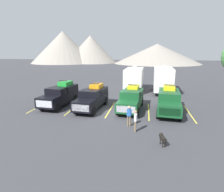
{
  "coord_description": "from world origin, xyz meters",
  "views": [
    {
      "loc": [
        3.4,
        -17.64,
        5.91
      ],
      "look_at": [
        0.0,
        1.89,
        1.2
      ],
      "focal_mm": 30.14,
      "sensor_mm": 36.0,
      "label": 1
    }
  ],
  "objects_px": {
    "dog": "(162,138)",
    "camper_trailer_b": "(163,79)",
    "pickup_truck_d": "(169,100)",
    "person_a": "(135,119)",
    "pickup_truck_b": "(92,97)",
    "pickup_truck_c": "(131,99)",
    "person_b": "(129,115)",
    "pickup_truck_a": "(60,95)",
    "camper_trailer_a": "(134,78)"
  },
  "relations": [
    {
      "from": "dog",
      "to": "camper_trailer_b",
      "type": "bearing_deg",
      "value": 85.22
    },
    {
      "from": "pickup_truck_d",
      "to": "person_a",
      "type": "distance_m",
      "value": 6.14
    },
    {
      "from": "pickup_truck_d",
      "to": "person_a",
      "type": "bearing_deg",
      "value": -119.35
    },
    {
      "from": "pickup_truck_b",
      "to": "pickup_truck_c",
      "type": "relative_size",
      "value": 1.01
    },
    {
      "from": "pickup_truck_d",
      "to": "person_a",
      "type": "xyz_separation_m",
      "value": [
        -3.01,
        -5.35,
        -0.25
      ]
    },
    {
      "from": "pickup_truck_b",
      "to": "person_a",
      "type": "distance_m",
      "value": 7.16
    },
    {
      "from": "camper_trailer_b",
      "to": "person_b",
      "type": "bearing_deg",
      "value": -105.31
    },
    {
      "from": "pickup_truck_a",
      "to": "camper_trailer_a",
      "type": "xyz_separation_m",
      "value": [
        7.62,
        9.63,
        0.73
      ]
    },
    {
      "from": "camper_trailer_a",
      "to": "pickup_truck_c",
      "type": "bearing_deg",
      "value": -88.2
    },
    {
      "from": "pickup_truck_a",
      "to": "camper_trailer_a",
      "type": "bearing_deg",
      "value": 51.64
    },
    {
      "from": "pickup_truck_a",
      "to": "dog",
      "type": "relative_size",
      "value": 6.66
    },
    {
      "from": "pickup_truck_a",
      "to": "pickup_truck_b",
      "type": "distance_m",
      "value": 3.9
    },
    {
      "from": "camper_trailer_b",
      "to": "person_b",
      "type": "xyz_separation_m",
      "value": [
        -3.75,
        -13.69,
        -1.09
      ]
    },
    {
      "from": "pickup_truck_a",
      "to": "pickup_truck_b",
      "type": "relative_size",
      "value": 0.99
    },
    {
      "from": "pickup_truck_c",
      "to": "pickup_truck_d",
      "type": "xyz_separation_m",
      "value": [
        3.73,
        -0.32,
        0.08
      ]
    },
    {
      "from": "pickup_truck_b",
      "to": "dog",
      "type": "distance_m",
      "value": 9.72
    },
    {
      "from": "camper_trailer_b",
      "to": "pickup_truck_a",
      "type": "bearing_deg",
      "value": -143.27
    },
    {
      "from": "pickup_truck_c",
      "to": "dog",
      "type": "height_order",
      "value": "pickup_truck_c"
    },
    {
      "from": "pickup_truck_d",
      "to": "camper_trailer_a",
      "type": "xyz_separation_m",
      "value": [
        -4.04,
        10.1,
        0.73
      ]
    },
    {
      "from": "camper_trailer_a",
      "to": "person_a",
      "type": "relative_size",
      "value": 4.43
    },
    {
      "from": "pickup_truck_c",
      "to": "dog",
      "type": "bearing_deg",
      "value": -71.16
    },
    {
      "from": "camper_trailer_b",
      "to": "person_a",
      "type": "height_order",
      "value": "camper_trailer_b"
    },
    {
      "from": "camper_trailer_a",
      "to": "pickup_truck_a",
      "type": "bearing_deg",
      "value": -128.36
    },
    {
      "from": "pickup_truck_d",
      "to": "person_b",
      "type": "relative_size",
      "value": 3.53
    },
    {
      "from": "pickup_truck_c",
      "to": "pickup_truck_b",
      "type": "bearing_deg",
      "value": -174.99
    },
    {
      "from": "camper_trailer_b",
      "to": "person_b",
      "type": "distance_m",
      "value": 14.24
    },
    {
      "from": "pickup_truck_c",
      "to": "camper_trailer_a",
      "type": "distance_m",
      "value": 9.82
    },
    {
      "from": "pickup_truck_b",
      "to": "camper_trailer_a",
      "type": "xyz_separation_m",
      "value": [
        3.76,
        10.14,
        0.77
      ]
    },
    {
      "from": "camper_trailer_a",
      "to": "pickup_truck_d",
      "type": "bearing_deg",
      "value": -68.2
    },
    {
      "from": "pickup_truck_c",
      "to": "person_b",
      "type": "height_order",
      "value": "pickup_truck_c"
    },
    {
      "from": "pickup_truck_a",
      "to": "dog",
      "type": "height_order",
      "value": "pickup_truck_a"
    },
    {
      "from": "camper_trailer_a",
      "to": "camper_trailer_b",
      "type": "bearing_deg",
      "value": -10.58
    },
    {
      "from": "camper_trailer_b",
      "to": "camper_trailer_a",
      "type": "bearing_deg",
      "value": 169.42
    },
    {
      "from": "pickup_truck_b",
      "to": "pickup_truck_c",
      "type": "distance_m",
      "value": 4.09
    },
    {
      "from": "camper_trailer_a",
      "to": "dog",
      "type": "height_order",
      "value": "camper_trailer_a"
    },
    {
      "from": "camper_trailer_a",
      "to": "person_b",
      "type": "bearing_deg",
      "value": -88.11
    },
    {
      "from": "pickup_truck_b",
      "to": "pickup_truck_c",
      "type": "height_order",
      "value": "pickup_truck_b"
    },
    {
      "from": "camper_trailer_a",
      "to": "camper_trailer_b",
      "type": "xyz_separation_m",
      "value": [
        4.22,
        -0.79,
        0.12
      ]
    },
    {
      "from": "pickup_truck_c",
      "to": "person_b",
      "type": "relative_size",
      "value": 3.44
    },
    {
      "from": "camper_trailer_a",
      "to": "person_b",
      "type": "relative_size",
      "value": 4.34
    },
    {
      "from": "pickup_truck_b",
      "to": "dog",
      "type": "bearing_deg",
      "value": -47.02
    },
    {
      "from": "pickup_truck_b",
      "to": "person_a",
      "type": "xyz_separation_m",
      "value": [
        4.79,
        -5.31,
        -0.21
      ]
    },
    {
      "from": "person_a",
      "to": "person_b",
      "type": "height_order",
      "value": "person_b"
    },
    {
      "from": "dog",
      "to": "pickup_truck_d",
      "type": "bearing_deg",
      "value": 80.54
    },
    {
      "from": "camper_trailer_a",
      "to": "dog",
      "type": "bearing_deg",
      "value": -80.61
    },
    {
      "from": "person_a",
      "to": "camper_trailer_b",
      "type": "bearing_deg",
      "value": 77.72
    },
    {
      "from": "person_b",
      "to": "pickup_truck_b",
      "type": "bearing_deg",
      "value": 134.34
    },
    {
      "from": "camper_trailer_a",
      "to": "camper_trailer_b",
      "type": "distance_m",
      "value": 4.3
    },
    {
      "from": "pickup_truck_b",
      "to": "pickup_truck_d",
      "type": "bearing_deg",
      "value": 0.29
    },
    {
      "from": "pickup_truck_c",
      "to": "person_a",
      "type": "xyz_separation_m",
      "value": [
        0.73,
        -5.66,
        -0.17
      ]
    }
  ]
}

